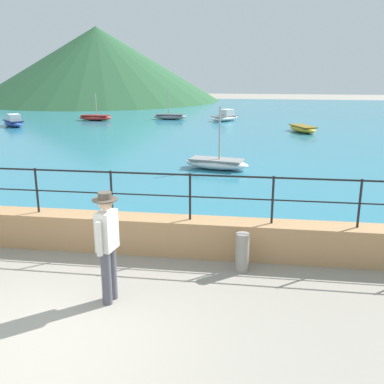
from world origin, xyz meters
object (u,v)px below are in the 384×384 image
(boat_1, at_px, (216,163))
(boat_2, at_px, (95,117))
(boat_6, at_px, (170,116))
(boat_5, at_px, (303,129))
(person_walking, at_px, (107,242))
(bollard, at_px, (242,252))
(boat_3, at_px, (225,117))
(boat_4, at_px, (13,122))

(boat_1, distance_m, boat_2, 16.85)
(boat_6, bearing_deg, boat_5, -31.62)
(person_walking, relative_size, bollard, 2.49)
(bollard, xyz_separation_m, boat_1, (-1.18, 7.94, -0.09))
(bollard, xyz_separation_m, boat_6, (-5.82, 23.22, -0.09))
(person_walking, relative_size, boat_3, 0.75)
(boat_3, distance_m, boat_4, 13.49)
(boat_5, bearing_deg, boat_6, 148.38)
(boat_6, bearing_deg, person_walking, -81.12)
(boat_2, height_order, boat_4, boat_2)
(person_walking, xyz_separation_m, boat_6, (-3.84, 24.58, -0.71))
(boat_4, bearing_deg, bollard, -51.08)
(boat_4, distance_m, boat_6, 10.17)
(bollard, distance_m, boat_4, 23.16)
(boat_3, relative_size, boat_6, 1.01)
(bollard, bearing_deg, boat_5, 81.35)
(person_walking, bearing_deg, boat_5, 76.30)
(boat_4, relative_size, boat_5, 0.92)
(bollard, relative_size, boat_1, 0.29)
(boat_3, bearing_deg, boat_5, -46.21)
(boat_3, xyz_separation_m, boat_6, (-3.87, 0.38, -0.06))
(boat_5, bearing_deg, bollard, -98.65)
(boat_4, bearing_deg, boat_1, -37.01)
(boat_4, bearing_deg, boat_6, 30.75)
(person_walking, distance_m, boat_1, 9.36)
(boat_3, bearing_deg, boat_2, -173.41)
(person_walking, bearing_deg, bollard, 34.47)
(person_walking, relative_size, boat_5, 0.71)
(boat_1, bearing_deg, boat_5, 68.69)
(boat_1, distance_m, boat_5, 10.75)
(boat_2, height_order, boat_5, boat_2)
(bollard, height_order, boat_1, boat_1)
(boat_6, bearing_deg, boat_2, -164.11)
(bollard, xyz_separation_m, boat_5, (2.73, 17.96, -0.10))
(boat_5, xyz_separation_m, boat_6, (-8.55, 5.26, 0.01))
(boat_3, bearing_deg, boat_4, -159.10)
(boat_2, distance_m, boat_3, 8.85)
(boat_2, bearing_deg, boat_6, 15.89)
(person_walking, xyz_separation_m, bollard, (1.98, 1.36, -0.63))
(boat_5, bearing_deg, boat_2, 163.99)
(boat_2, relative_size, boat_4, 1.03)
(bollard, height_order, boat_3, boat_3)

